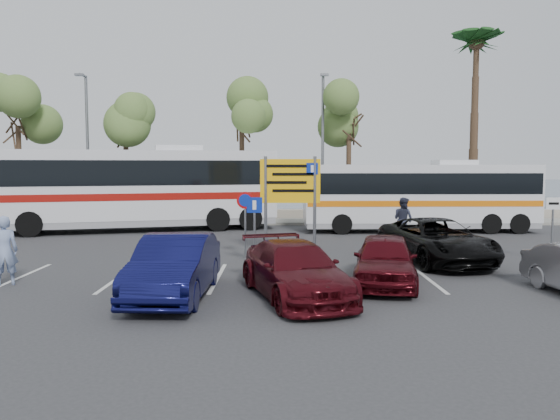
{
  "coord_description": "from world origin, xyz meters",
  "views": [
    {
      "loc": [
        0.6,
        -16.72,
        3.29
      ],
      "look_at": [
        0.63,
        3.0,
        1.65
      ],
      "focal_mm": 35.0,
      "sensor_mm": 36.0,
      "label": 1
    }
  ],
  "objects_px": {
    "street_lamp_left": "(87,141)",
    "car_red": "(385,260)",
    "pedestrian_near": "(4,251)",
    "coach_bus_left": "(137,191)",
    "pedestrian_far": "(403,220)",
    "street_lamp_right": "(323,141)",
    "car_blue": "(175,267)",
    "direction_sign": "(290,188)",
    "coach_bus_right": "(419,198)",
    "car_maroon": "(295,270)",
    "suv_black": "(436,241)"
  },
  "relations": [
    {
      "from": "coach_bus_left",
      "to": "car_blue",
      "type": "relative_size",
      "value": 2.99
    },
    {
      "from": "direction_sign",
      "to": "car_red",
      "type": "bearing_deg",
      "value": -64.11
    },
    {
      "from": "coach_bus_left",
      "to": "street_lamp_left",
      "type": "bearing_deg",
      "value": 139.22
    },
    {
      "from": "coach_bus_right",
      "to": "car_blue",
      "type": "xyz_separation_m",
      "value": [
        -9.5,
        -13.46,
        -0.87
      ]
    },
    {
      "from": "car_blue",
      "to": "coach_bus_left",
      "type": "bearing_deg",
      "value": 109.82
    },
    {
      "from": "street_lamp_right",
      "to": "car_red",
      "type": "bearing_deg",
      "value": -88.15
    },
    {
      "from": "car_red",
      "to": "direction_sign",
      "type": "bearing_deg",
      "value": 126.5
    },
    {
      "from": "street_lamp_right",
      "to": "direction_sign",
      "type": "relative_size",
      "value": 2.23
    },
    {
      "from": "direction_sign",
      "to": "car_red",
      "type": "xyz_separation_m",
      "value": [
        2.5,
        -5.14,
        -1.73
      ]
    },
    {
      "from": "coach_bus_right",
      "to": "car_blue",
      "type": "height_order",
      "value": "coach_bus_right"
    },
    {
      "from": "coach_bus_left",
      "to": "pedestrian_far",
      "type": "height_order",
      "value": "coach_bus_left"
    },
    {
      "from": "coach_bus_right",
      "to": "car_red",
      "type": "distance_m",
      "value": 12.73
    },
    {
      "from": "pedestrian_near",
      "to": "suv_black",
      "type": "bearing_deg",
      "value": 168.48
    },
    {
      "from": "coach_bus_left",
      "to": "car_blue",
      "type": "height_order",
      "value": "coach_bus_left"
    },
    {
      "from": "direction_sign",
      "to": "car_maroon",
      "type": "relative_size",
      "value": 0.76
    },
    {
      "from": "car_red",
      "to": "pedestrian_near",
      "type": "relative_size",
      "value": 2.13
    },
    {
      "from": "street_lamp_right",
      "to": "car_blue",
      "type": "relative_size",
      "value": 1.72
    },
    {
      "from": "coach_bus_right",
      "to": "pedestrian_near",
      "type": "xyz_separation_m",
      "value": [
        -14.41,
        -12.11,
        -0.68
      ]
    },
    {
      "from": "coach_bus_left",
      "to": "street_lamp_right",
      "type": "bearing_deg",
      "value": 17.63
    },
    {
      "from": "street_lamp_left",
      "to": "street_lamp_right",
      "type": "bearing_deg",
      "value": 0.0
    },
    {
      "from": "suv_black",
      "to": "pedestrian_near",
      "type": "relative_size",
      "value": 2.77
    },
    {
      "from": "street_lamp_left",
      "to": "car_maroon",
      "type": "bearing_deg",
      "value": -56.96
    },
    {
      "from": "coach_bus_left",
      "to": "suv_black",
      "type": "distance_m",
      "value": 15.37
    },
    {
      "from": "street_lamp_right",
      "to": "coach_bus_left",
      "type": "height_order",
      "value": "street_lamp_right"
    },
    {
      "from": "car_maroon",
      "to": "car_red",
      "type": "bearing_deg",
      "value": 13.08
    },
    {
      "from": "direction_sign",
      "to": "pedestrian_near",
      "type": "bearing_deg",
      "value": -146.7
    },
    {
      "from": "street_lamp_left",
      "to": "suv_black",
      "type": "relative_size",
      "value": 1.51
    },
    {
      "from": "pedestrian_far",
      "to": "coach_bus_left",
      "type": "bearing_deg",
      "value": 33.46
    },
    {
      "from": "car_red",
      "to": "pedestrian_near",
      "type": "height_order",
      "value": "pedestrian_near"
    },
    {
      "from": "coach_bus_left",
      "to": "pedestrian_far",
      "type": "relative_size",
      "value": 7.35
    },
    {
      "from": "pedestrian_far",
      "to": "car_blue",
      "type": "bearing_deg",
      "value": 102.57
    },
    {
      "from": "car_blue",
      "to": "car_maroon",
      "type": "relative_size",
      "value": 0.99
    },
    {
      "from": "coach_bus_left",
      "to": "car_blue",
      "type": "bearing_deg",
      "value": -72.01
    },
    {
      "from": "pedestrian_near",
      "to": "pedestrian_far",
      "type": "height_order",
      "value": "pedestrian_near"
    },
    {
      "from": "direction_sign",
      "to": "coach_bus_left",
      "type": "bearing_deg",
      "value": 135.78
    },
    {
      "from": "coach_bus_right",
      "to": "car_red",
      "type": "bearing_deg",
      "value": -108.36
    },
    {
      "from": "car_maroon",
      "to": "pedestrian_near",
      "type": "xyz_separation_m",
      "value": [
        -7.91,
        1.39,
        0.27
      ]
    },
    {
      "from": "car_blue",
      "to": "suv_black",
      "type": "bearing_deg",
      "value": 33.42
    },
    {
      "from": "direction_sign",
      "to": "suv_black",
      "type": "xyz_separation_m",
      "value": [
        4.9,
        -1.7,
        -1.69
      ]
    },
    {
      "from": "street_lamp_left",
      "to": "direction_sign",
      "type": "bearing_deg",
      "value": -43.17
    },
    {
      "from": "direction_sign",
      "to": "coach_bus_right",
      "type": "relative_size",
      "value": 0.32
    },
    {
      "from": "street_lamp_left",
      "to": "car_red",
      "type": "distance_m",
      "value": 20.89
    },
    {
      "from": "pedestrian_near",
      "to": "pedestrian_far",
      "type": "bearing_deg",
      "value": -173.26
    },
    {
      "from": "car_maroon",
      "to": "pedestrian_far",
      "type": "xyz_separation_m",
      "value": [
        4.91,
        9.89,
        0.27
      ]
    },
    {
      "from": "street_lamp_left",
      "to": "car_red",
      "type": "relative_size",
      "value": 1.96
    },
    {
      "from": "coach_bus_right",
      "to": "street_lamp_left",
      "type": "bearing_deg",
      "value": 168.96
    },
    {
      "from": "coach_bus_left",
      "to": "car_maroon",
      "type": "height_order",
      "value": "coach_bus_left"
    },
    {
      "from": "car_maroon",
      "to": "pedestrian_far",
      "type": "relative_size",
      "value": 2.48
    },
    {
      "from": "car_maroon",
      "to": "car_red",
      "type": "relative_size",
      "value": 1.15
    },
    {
      "from": "direction_sign",
      "to": "pedestrian_far",
      "type": "bearing_deg",
      "value": 33.94
    }
  ]
}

